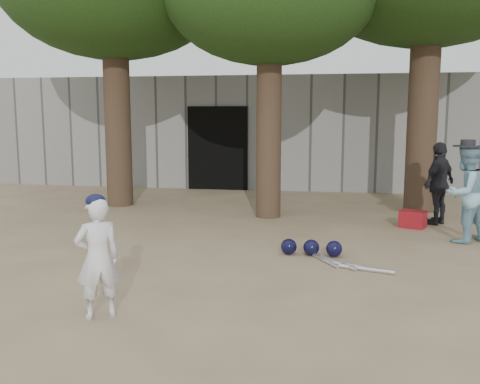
% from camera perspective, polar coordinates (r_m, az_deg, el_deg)
% --- Properties ---
extents(ground, '(70.00, 70.00, 0.00)m').
position_cam_1_polar(ground, '(6.63, -6.70, -9.26)').
color(ground, '#937C5E').
rests_on(ground, ground).
extents(boy_player, '(0.52, 0.49, 1.20)m').
position_cam_1_polar(boy_player, '(5.44, -14.94, -6.83)').
color(boy_player, white).
rests_on(boy_player, ground).
extents(spectator_blue, '(0.95, 0.92, 1.54)m').
position_cam_1_polar(spectator_blue, '(9.03, 22.87, -0.15)').
color(spectator_blue, '#81B4C7').
rests_on(spectator_blue, ground).
extents(spectator_dark, '(0.84, 0.91, 1.50)m').
position_cam_1_polar(spectator_dark, '(10.34, 20.46, 0.86)').
color(spectator_dark, black).
rests_on(spectator_dark, ground).
extents(red_bag, '(0.51, 0.47, 0.30)m').
position_cam_1_polar(red_bag, '(9.96, 17.95, -2.78)').
color(red_bag, maroon).
rests_on(red_bag, ground).
extents(back_building, '(16.00, 5.24, 3.00)m').
position_cam_1_polar(back_building, '(16.50, 3.58, 6.57)').
color(back_building, gray).
rests_on(back_building, ground).
extents(helmet_row, '(0.87, 0.25, 0.23)m').
position_cam_1_polar(helmet_row, '(7.70, 7.61, -5.90)').
color(helmet_row, black).
rests_on(helmet_row, ground).
extents(bat_pile, '(1.10, 0.82, 0.06)m').
position_cam_1_polar(bat_pile, '(7.26, 11.10, -7.58)').
color(bat_pile, silver).
rests_on(bat_pile, ground).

